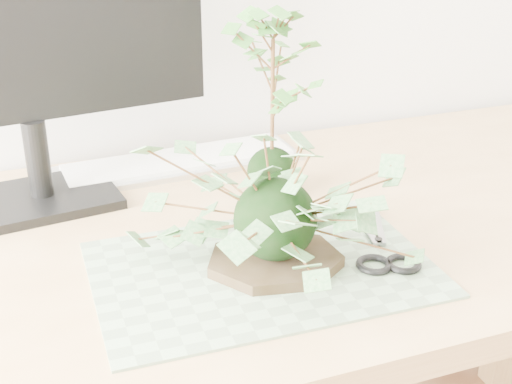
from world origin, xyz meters
The scene contains 8 objects.
desk centered at (0.07, 1.23, 0.65)m, with size 1.60×0.70×0.74m.
cutting_mat centered at (0.00, 1.11, 0.74)m, with size 0.44×0.30×0.00m, color #607559.
stone_dish centered at (0.01, 1.11, 0.75)m, with size 0.19×0.19×0.01m, color black.
ivy_kokedama centered at (0.01, 1.11, 0.86)m, with size 0.31×0.31×0.22m.
maple_kokedama centered at (0.10, 1.33, 0.97)m, with size 0.21×0.21×0.33m.
keyboard centered at (-0.01, 1.49, 0.75)m, with size 0.44×0.15×0.02m.
monitor centered at (-0.26, 1.43, 1.03)m, with size 0.56×0.19×0.49m.
scissors centered at (0.17, 1.07, 0.75)m, with size 0.10×0.20×0.01m.
Camera 1 is at (-0.30, 0.35, 1.23)m, focal length 50.00 mm.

